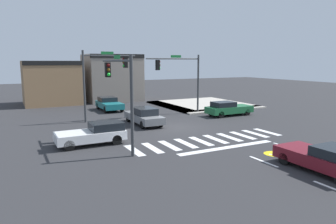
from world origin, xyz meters
TOP-DOWN VIEW (x-y plane):
  - ground_plane at (0.00, 0.00)m, footprint 120.00×120.00m
  - crosswalk_near at (0.00, -4.50)m, footprint 10.93×2.51m
  - lane_markings at (1.06, -12.74)m, footprint 6.80×24.25m
  - bike_detector_marking at (1.51, -8.76)m, footprint 1.13×1.13m
  - curb_corner_northeast at (8.49, 9.42)m, footprint 10.00×10.60m
  - storefront_row at (-2.66, 19.01)m, footprint 14.19×6.20m
  - traffic_signal_southwest at (-5.69, -3.53)m, footprint 0.32×5.28m
  - traffic_signal_northeast at (3.35, 5.15)m, footprint 5.71×0.32m
  - traffic_signal_northwest at (-4.22, 5.40)m, footprint 4.71×0.32m
  - car_maroon at (1.45, -12.03)m, footprint 1.93×4.46m
  - car_teal at (-2.11, 10.90)m, footprint 1.93×4.29m
  - car_gray at (-1.73, 2.28)m, footprint 1.77×4.68m
  - car_white at (-6.92, -2.01)m, footprint 4.20×1.86m
  - car_green at (7.05, 2.43)m, footprint 4.59×1.74m

SIDE VIEW (x-z plane):
  - ground_plane at x=0.00m, z-range 0.00..0.00m
  - bike_detector_marking at x=1.51m, z-range 0.00..0.01m
  - crosswalk_near at x=0.00m, z-range 0.00..0.01m
  - lane_markings at x=1.06m, z-range 0.00..0.01m
  - curb_corner_northeast at x=8.49m, z-range 0.00..0.15m
  - car_maroon at x=1.45m, z-range 0.02..1.32m
  - car_white at x=-6.92m, z-range 0.01..1.35m
  - car_green at x=7.05m, z-range 0.01..1.38m
  - car_gray at x=-1.73m, z-range 0.00..1.41m
  - car_teal at x=-2.11m, z-range 0.02..1.39m
  - storefront_row at x=-2.66m, z-range -0.17..5.88m
  - traffic_signal_southwest at x=-5.69m, z-range 1.12..6.64m
  - traffic_signal_northeast at x=3.35m, z-range 1.16..6.96m
  - traffic_signal_northwest at x=-4.22m, z-range 1.15..7.21m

